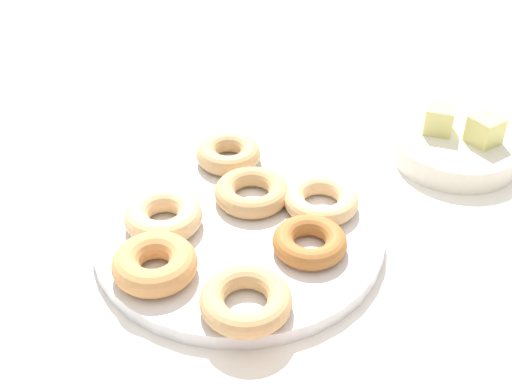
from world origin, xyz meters
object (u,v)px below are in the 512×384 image
object	(u,v)px
donut_2	(229,154)
donut_4	(252,192)
donut_5	(321,200)
donut_plate	(239,232)
melon_chunk_right	(485,130)
fruit_bowl	(455,148)
melon_chunk_left	(439,119)
donut_1	(310,242)
donut_0	(163,216)
donut_6	(246,301)
donut_3	(155,264)

from	to	relation	value
donut_2	donut_4	distance (m)	0.09
donut_2	donut_5	xyz separation A→B (m)	(0.15, -0.00, -0.00)
donut_plate	melon_chunk_right	size ratio (longest dim) A/B	9.04
donut_2	fruit_bowl	xyz separation A→B (m)	(0.20, 0.22, -0.01)
donut_4	melon_chunk_right	xyz separation A→B (m)	(0.16, 0.27, 0.02)
melon_chunk_left	donut_1	bearing A→B (deg)	-89.54
donut_2	fruit_bowl	bearing A→B (deg)	46.91
melon_chunk_right	donut_0	bearing A→B (deg)	-118.67
donut_6	melon_chunk_right	world-z (taller)	melon_chunk_right
donut_4	fruit_bowl	size ratio (longest dim) A/B	0.53
donut_0	melon_chunk_right	bearing A→B (deg)	61.33
donut_3	fruit_bowl	world-z (taller)	donut_3
donut_6	melon_chunk_left	xyz separation A→B (m)	(-0.01, 0.40, 0.02)
donut_0	donut_6	xyz separation A→B (m)	(0.15, -0.04, -0.00)
donut_6	melon_chunk_left	world-z (taller)	melon_chunk_left
donut_4	melon_chunk_left	bearing A→B (deg)	68.74
donut_3	melon_chunk_left	bearing A→B (deg)	77.15
donut_5	fruit_bowl	bearing A→B (deg)	75.00
melon_chunk_right	melon_chunk_left	bearing A→B (deg)	-167.91
donut_plate	melon_chunk_left	xyz separation A→B (m)	(0.08, 0.31, 0.04)
donut_2	melon_chunk_left	bearing A→B (deg)	51.23
donut_5	donut_3	bearing A→B (deg)	-108.26
donut_5	donut_0	bearing A→B (deg)	-129.78
donut_plate	donut_0	size ratio (longest dim) A/B	3.74
donut_2	melon_chunk_left	size ratio (longest dim) A/B	2.27
donut_0	melon_chunk_left	xyz separation A→B (m)	(0.15, 0.36, 0.02)
donut_1	donut_4	distance (m)	0.11
donut_plate	donut_4	world-z (taller)	donut_4
donut_4	donut_5	bearing A→B (deg)	28.96
donut_3	fruit_bowl	size ratio (longest dim) A/B	0.53
donut_1	donut_5	bearing A→B (deg)	116.22
donut_6	donut_plate	bearing A→B (deg)	134.51
donut_plate	donut_5	size ratio (longest dim) A/B	3.80
donut_0	donut_4	size ratio (longest dim) A/B	0.99
donut_3	fruit_bowl	xyz separation A→B (m)	(0.12, 0.42, -0.02)
donut_plate	donut_5	bearing A→B (deg)	58.38
donut_0	donut_1	world-z (taller)	donut_0
donut_plate	donut_6	bearing A→B (deg)	-45.49
donut_5	melon_chunk_right	size ratio (longest dim) A/B	2.38
donut_1	donut_4	bearing A→B (deg)	165.33
donut_2	donut_3	xyz separation A→B (m)	(0.08, -0.20, 0.00)
donut_1	donut_6	world-z (taller)	donut_6
donut_plate	fruit_bowl	size ratio (longest dim) A/B	1.97
donut_2	donut_6	xyz separation A→B (m)	(0.18, -0.18, -0.00)
donut_5	melon_chunk_left	size ratio (longest dim) A/B	2.38
donut_3	melon_chunk_right	bearing A→B (deg)	70.42
donut_3	donut_4	xyz separation A→B (m)	(-0.01, 0.16, -0.00)
donut_0	donut_1	xyz separation A→B (m)	(0.15, 0.07, -0.00)
donut_6	fruit_bowl	bearing A→B (deg)	86.79
melon_chunk_left	melon_chunk_right	distance (m)	0.06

